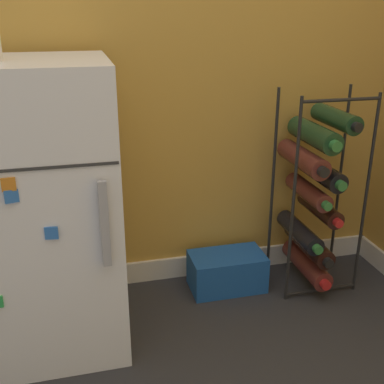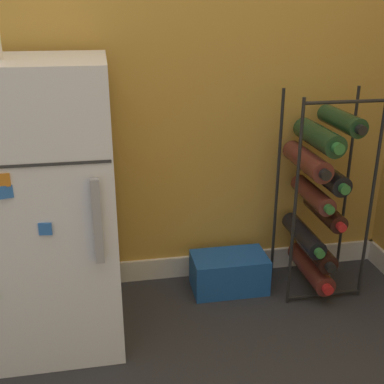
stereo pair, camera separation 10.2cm
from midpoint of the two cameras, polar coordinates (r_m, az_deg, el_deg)
ground_plane at (r=1.61m, az=2.34°, el=-20.81°), size 14.00×14.00×0.00m
mini_fridge at (r=1.61m, az=-19.56°, el=-2.23°), size 0.50×0.49×0.93m
wine_rack at (r=1.90m, az=12.62°, el=-0.34°), size 0.31×0.32×0.79m
soda_box at (r=1.97m, az=2.66°, el=-9.38°), size 0.30×0.17×0.15m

